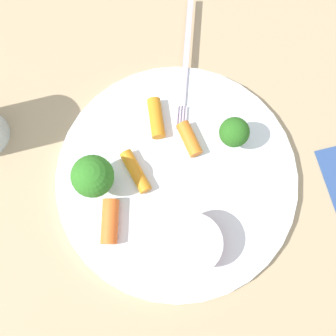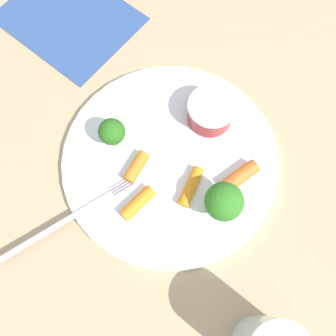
# 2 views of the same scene
# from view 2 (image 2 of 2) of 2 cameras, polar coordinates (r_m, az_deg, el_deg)

# --- Properties ---
(ground_plane) EXTENTS (2.40, 2.40, 0.00)m
(ground_plane) POSITION_cam_2_polar(r_m,az_deg,el_deg) (0.48, 0.34, 0.88)
(ground_plane) COLOR tan
(plate) EXTENTS (0.27, 0.27, 0.01)m
(plate) POSITION_cam_2_polar(r_m,az_deg,el_deg) (0.48, 0.34, 1.13)
(plate) COLOR white
(plate) RESTS_ON ground_plane
(sauce_cup) EXTENTS (0.06, 0.06, 0.03)m
(sauce_cup) POSITION_cam_2_polar(r_m,az_deg,el_deg) (0.48, 6.70, 8.18)
(sauce_cup) COLOR maroon
(sauce_cup) RESTS_ON plate
(broccoli_floret_0) EXTENTS (0.04, 0.04, 0.06)m
(broccoli_floret_0) POSITION_cam_2_polar(r_m,az_deg,el_deg) (0.42, 8.40, -5.02)
(broccoli_floret_0) COLOR #80C36B
(broccoli_floret_0) RESTS_ON plate
(broccoli_floret_1) EXTENTS (0.03, 0.03, 0.05)m
(broccoli_floret_1) POSITION_cam_2_polar(r_m,az_deg,el_deg) (0.46, -8.41, 5.32)
(broccoli_floret_1) COLOR #7FB565
(broccoli_floret_1) RESTS_ON plate
(carrot_stick_0) EXTENTS (0.02, 0.04, 0.02)m
(carrot_stick_0) POSITION_cam_2_polar(r_m,az_deg,el_deg) (0.46, -4.78, 0.16)
(carrot_stick_0) COLOR orange
(carrot_stick_0) RESTS_ON plate
(carrot_stick_1) EXTENTS (0.03, 0.05, 0.01)m
(carrot_stick_1) POSITION_cam_2_polar(r_m,az_deg,el_deg) (0.45, 3.45, -2.83)
(carrot_stick_1) COLOR orange
(carrot_stick_1) RESTS_ON plate
(carrot_stick_2) EXTENTS (0.03, 0.05, 0.02)m
(carrot_stick_2) POSITION_cam_2_polar(r_m,az_deg,el_deg) (0.46, 10.79, -1.22)
(carrot_stick_2) COLOR orange
(carrot_stick_2) RESTS_ON plate
(carrot_stick_3) EXTENTS (0.02, 0.05, 0.02)m
(carrot_stick_3) POSITION_cam_2_polar(r_m,az_deg,el_deg) (0.45, -4.57, -5.27)
(carrot_stick_3) COLOR orange
(carrot_stick_3) RESTS_ON plate
(fork) EXTENTS (0.06, 0.17, 0.00)m
(fork) POSITION_cam_2_polar(r_m,az_deg,el_deg) (0.46, -14.60, -7.37)
(fork) COLOR #BDACC7
(fork) RESTS_ON plate
(napkin) EXTENTS (0.19, 0.16, 0.00)m
(napkin) POSITION_cam_2_polar(r_m,az_deg,el_deg) (0.61, -14.65, 20.98)
(napkin) COLOR #2F4C85
(napkin) RESTS_ON ground_plane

